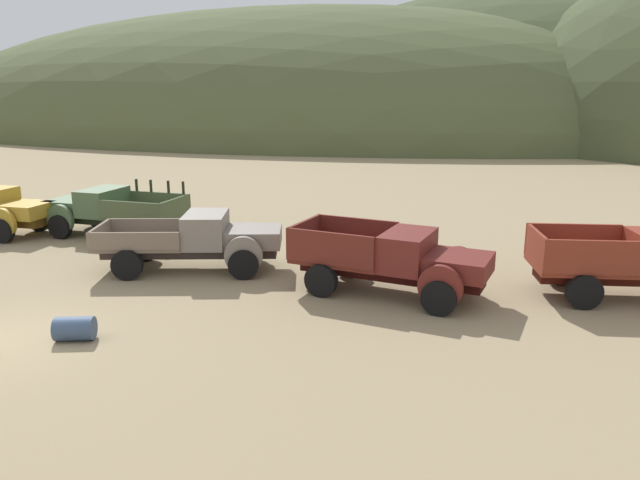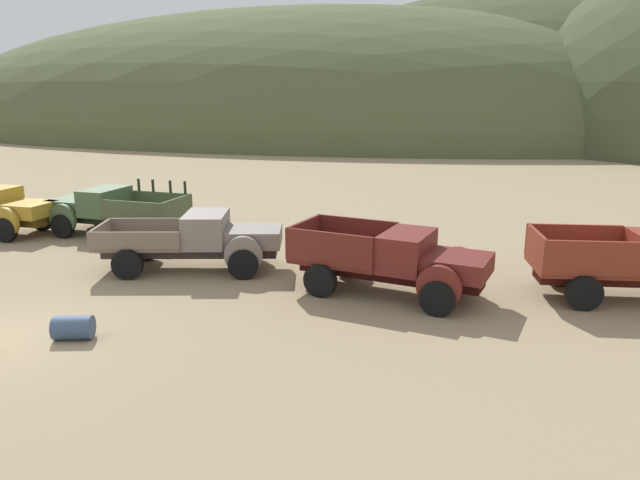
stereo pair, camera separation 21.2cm
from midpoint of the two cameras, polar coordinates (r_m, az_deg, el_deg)
name	(u,v)px [view 2 (the right image)]	position (r m, az deg, el deg)	size (l,w,h in m)	color
ground_plane	(1,341)	(16.29, -27.65, -8.47)	(300.00, 300.00, 0.00)	#998460
hill_distant	(301,132)	(81.90, -1.77, 10.21)	(113.09, 57.03, 31.23)	#4C5633
hill_far_left	(579,130)	(92.91, 23.39, 9.56)	(102.02, 68.44, 38.62)	#424C2D
truck_weathered_green	(108,210)	(25.88, -19.21, 2.70)	(5.72, 2.64, 2.16)	#232B1B
truck_primer_gray	(204,240)	(20.01, -10.59, -0.01)	(6.22, 3.69, 1.89)	#3D322D
truck_oxblood	(401,262)	(17.33, 8.06, -2.06)	(5.87, 3.13, 1.91)	black
oil_drum_by_truck	(73,328)	(15.60, -21.97, -7.69)	(1.04, 0.84, 0.58)	#384C6B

